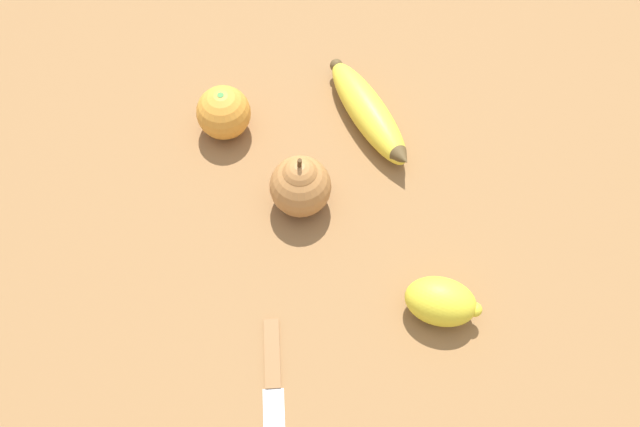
{
  "coord_description": "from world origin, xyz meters",
  "views": [
    {
      "loc": [
        -0.24,
        -0.34,
        0.77
      ],
      "look_at": [
        -0.05,
        0.05,
        0.03
      ],
      "focal_mm": 42.0,
      "sensor_mm": 36.0,
      "label": 1
    }
  ],
  "objects": [
    {
      "name": "lemon",
      "position": [
        0.02,
        -0.11,
        0.03
      ],
      "size": [
        0.09,
        0.09,
        0.05
      ],
      "rotation": [
        0.0,
        0.0,
        5.56
      ],
      "color": "yellow",
      "rests_on": "ground_plane"
    },
    {
      "name": "banana",
      "position": [
        0.08,
        0.16,
        0.02
      ],
      "size": [
        0.05,
        0.2,
        0.04
      ],
      "rotation": [
        0.0,
        0.0,
        4.71
      ],
      "color": "yellow",
      "rests_on": "ground_plane"
    },
    {
      "name": "orange",
      "position": [
        -0.09,
        0.23,
        0.03
      ],
      "size": [
        0.07,
        0.07,
        0.07
      ],
      "color": "orange",
      "rests_on": "ground_plane"
    },
    {
      "name": "pear",
      "position": [
        -0.05,
        0.09,
        0.04
      ],
      "size": [
        0.07,
        0.07,
        0.09
      ],
      "color": "#B2753D",
      "rests_on": "ground_plane"
    },
    {
      "name": "paring_knife",
      "position": [
        -0.18,
        -0.11,
        0.0
      ],
      "size": [
        0.09,
        0.17,
        0.01
      ],
      "rotation": [
        0.0,
        0.0,
        2.73
      ],
      "color": "silver",
      "rests_on": "ground_plane"
    },
    {
      "name": "ground_plane",
      "position": [
        0.0,
        0.0,
        0.0
      ],
      "size": [
        3.0,
        3.0,
        0.0
      ],
      "primitive_type": "plane",
      "color": "olive"
    }
  ]
}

